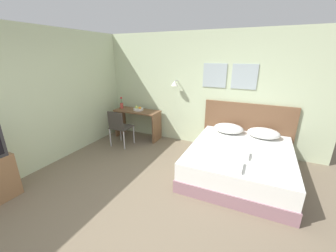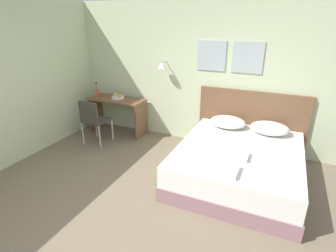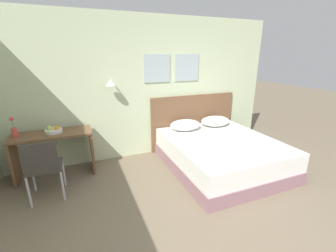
# 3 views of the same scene
# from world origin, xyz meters

# --- Properties ---
(ground_plane) EXTENTS (24.00, 24.00, 0.00)m
(ground_plane) POSITION_xyz_m (0.00, 0.00, 0.00)
(ground_plane) COLOR #756651
(wall_back) EXTENTS (5.62, 0.31, 2.65)m
(wall_back) POSITION_xyz_m (0.01, 2.93, 1.33)
(wall_back) COLOR beige
(wall_back) RESTS_ON ground_plane
(bed) EXTENTS (1.79, 2.05, 0.53)m
(bed) POSITION_xyz_m (1.16, 1.81, 0.26)
(bed) COLOR gray
(bed) RESTS_ON ground_plane
(headboard) EXTENTS (1.91, 0.06, 1.14)m
(headboard) POSITION_xyz_m (1.16, 2.87, 0.57)
(headboard) COLOR brown
(headboard) RESTS_ON ground_plane
(pillow_left) EXTENTS (0.62, 0.48, 0.19)m
(pillow_left) POSITION_xyz_m (0.81, 2.55, 0.62)
(pillow_left) COLOR white
(pillow_left) RESTS_ON bed
(pillow_right) EXTENTS (0.62, 0.48, 0.19)m
(pillow_right) POSITION_xyz_m (1.51, 2.55, 0.62)
(pillow_right) COLOR white
(pillow_right) RESTS_ON bed
(folded_towel_near_foot) EXTENTS (0.31, 0.26, 0.06)m
(folded_towel_near_foot) POSITION_xyz_m (1.17, 1.51, 0.56)
(folded_towel_near_foot) COLOR white
(folded_towel_near_foot) RESTS_ON bed
(folded_towel_mid_bed) EXTENTS (0.35, 0.32, 0.06)m
(folded_towel_mid_bed) POSITION_xyz_m (1.09, 1.06, 0.56)
(folded_towel_mid_bed) COLOR white
(folded_towel_mid_bed) RESTS_ON bed
(desk) EXTENTS (1.20, 0.49, 0.76)m
(desk) POSITION_xyz_m (-1.56, 2.59, 0.53)
(desk) COLOR brown
(desk) RESTS_ON ground_plane
(desk_chair) EXTENTS (0.45, 0.45, 0.89)m
(desk_chair) POSITION_xyz_m (-1.64, 1.91, 0.53)
(desk_chair) COLOR #3D3833
(desk_chair) RESTS_ON ground_plane
(fruit_bowl) EXTENTS (0.26, 0.26, 0.12)m
(fruit_bowl) POSITION_xyz_m (-1.53, 2.61, 0.79)
(fruit_bowl) COLOR silver
(fruit_bowl) RESTS_ON desk
(flower_vase) EXTENTS (0.08, 0.08, 0.31)m
(flower_vase) POSITION_xyz_m (-2.05, 2.60, 0.86)
(flower_vase) COLOR #D14C42
(flower_vase) RESTS_ON desk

